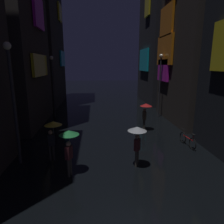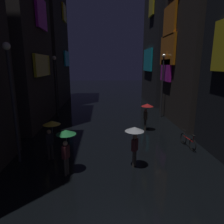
% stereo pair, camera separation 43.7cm
% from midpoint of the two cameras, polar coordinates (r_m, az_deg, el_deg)
% --- Properties ---
extents(building_left_far, '(4.25, 8.71, 22.61)m').
position_cam_midpoint_polar(building_left_far, '(28.19, -20.44, 25.66)').
color(building_left_far, '#2D2826').
rests_on(building_left_far, ground).
extents(building_right_mid, '(4.25, 7.28, 14.74)m').
position_cam_midpoint_polar(building_right_mid, '(19.06, 22.49, 19.73)').
color(building_right_mid, '#2D2826').
rests_on(building_right_mid, ground).
extents(building_right_far, '(4.25, 8.11, 21.17)m').
position_cam_midpoint_polar(building_right_far, '(28.21, 13.69, 24.56)').
color(building_right_far, '#232328').
rests_on(building_right_far, ground).
extents(pedestrian_midstreet_left_green, '(0.90, 0.90, 2.12)m').
position_cam_midpoint_polar(pedestrian_midstreet_left_green, '(9.22, -13.55, -7.93)').
color(pedestrian_midstreet_left_green, '#38332D').
rests_on(pedestrian_midstreet_left_green, ground).
extents(pedestrian_near_crossing_yellow, '(0.90, 0.90, 2.12)m').
position_cam_midpoint_polar(pedestrian_near_crossing_yellow, '(10.86, -17.78, -4.92)').
color(pedestrian_near_crossing_yellow, '#38332D').
rests_on(pedestrian_near_crossing_yellow, ground).
extents(pedestrian_foreground_left_red, '(0.90, 0.90, 2.12)m').
position_cam_midpoint_polar(pedestrian_foreground_left_red, '(15.26, 8.75, 0.79)').
color(pedestrian_foreground_left_red, '#38332D').
rests_on(pedestrian_foreground_left_red, ground).
extents(pedestrian_midstreet_centre_clear, '(0.90, 0.90, 2.12)m').
position_cam_midpoint_polar(pedestrian_midstreet_centre_clear, '(9.64, 5.91, -6.67)').
color(pedestrian_midstreet_centre_clear, '#38332D').
rests_on(pedestrian_midstreet_centre_clear, ground).
extents(bicycle_parked_at_storefront, '(0.25, 1.82, 0.96)m').
position_cam_midpoint_polar(bicycle_parked_at_storefront, '(13.30, 19.93, -7.56)').
color(bicycle_parked_at_storefront, black).
rests_on(bicycle_parked_at_storefront, ground).
extents(streetlamp_left_near, '(0.36, 0.36, 5.97)m').
position_cam_midpoint_polar(streetlamp_left_near, '(10.72, -27.64, 5.08)').
color(streetlamp_left_near, '#2D2D33').
rests_on(streetlamp_left_near, ground).
extents(streetlamp_left_far, '(0.36, 0.36, 5.74)m').
position_cam_midpoint_polar(streetlamp_left_far, '(19.73, -17.18, 8.78)').
color(streetlamp_left_far, '#2D2D33').
rests_on(streetlamp_left_far, ground).
extents(streetlamp_right_far, '(0.36, 0.36, 5.91)m').
position_cam_midpoint_polar(streetlamp_right_far, '(19.37, 12.92, 9.23)').
color(streetlamp_right_far, '#2D2D33').
rests_on(streetlamp_right_far, ground).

